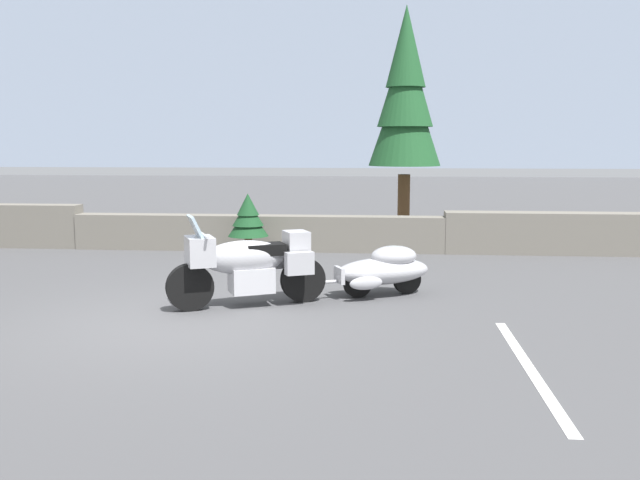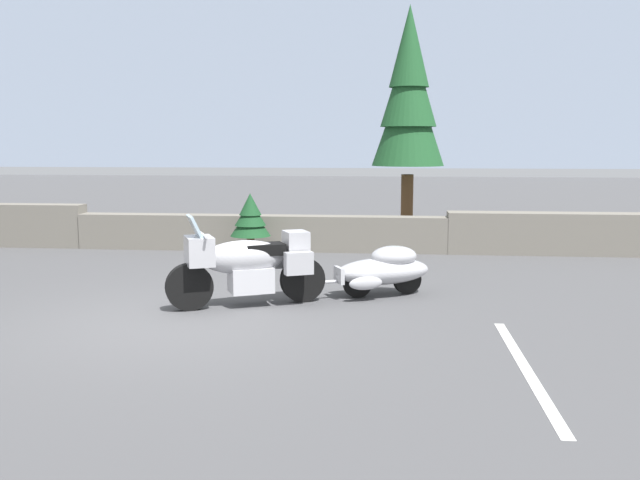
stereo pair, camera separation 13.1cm
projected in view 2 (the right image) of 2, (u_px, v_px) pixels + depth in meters
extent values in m
plane|color=#4C4C4F|center=(174.00, 322.00, 9.16)|extent=(80.00, 80.00, 0.00)
cube|color=slate|center=(261.00, 233.00, 15.21)|extent=(8.00, 0.48, 0.76)
cube|color=#99A8BF|center=(372.00, 104.00, 102.88)|extent=(240.00, 80.00, 16.00)
cylinder|color=black|center=(189.00, 287.00, 9.75)|extent=(0.66, 0.40, 0.66)
cylinder|color=black|center=(303.00, 280.00, 10.28)|extent=(0.66, 0.40, 0.66)
cube|color=silver|center=(251.00, 279.00, 10.02)|extent=(0.73, 0.65, 0.36)
ellipsoid|color=#B2B2B7|center=(244.00, 257.00, 9.94)|extent=(1.27, 0.90, 0.48)
cube|color=#B2B2B7|center=(199.00, 251.00, 9.73)|extent=(0.54, 0.62, 0.40)
cube|color=#9EB7C6|center=(195.00, 227.00, 9.67)|extent=(0.35, 0.48, 0.34)
cube|color=black|center=(264.00, 249.00, 10.03)|extent=(0.66, 0.56, 0.16)
cube|color=#B2B2B7|center=(296.00, 241.00, 10.16)|extent=(0.46, 0.50, 0.28)
cube|color=#B2B2B7|center=(299.00, 263.00, 9.91)|extent=(0.43, 0.31, 0.32)
cube|color=#B2B2B7|center=(287.00, 257.00, 10.47)|extent=(0.43, 0.31, 0.32)
cylinder|color=silver|center=(203.00, 234.00, 9.71)|extent=(0.33, 0.65, 0.04)
cylinder|color=silver|center=(192.00, 269.00, 9.73)|extent=(0.26, 0.17, 0.54)
cylinder|color=black|center=(358.00, 283.00, 10.57)|extent=(0.44, 0.27, 0.44)
cylinder|color=black|center=(407.00, 280.00, 10.83)|extent=(0.44, 0.27, 0.44)
ellipsoid|color=#B2B2B7|center=(383.00, 271.00, 10.68)|extent=(1.65, 1.24, 0.40)
ellipsoid|color=#B2B2B7|center=(394.00, 256.00, 10.70)|extent=(0.89, 0.81, 0.32)
cube|color=silver|center=(339.00, 275.00, 10.45)|extent=(0.19, 0.32, 0.24)
ellipsoid|color=#B2B2B7|center=(366.00, 283.00, 10.26)|extent=(0.53, 0.34, 0.20)
ellipsoid|color=#B2B2B7|center=(350.00, 275.00, 10.86)|extent=(0.53, 0.34, 0.20)
cylinder|color=silver|center=(314.00, 283.00, 10.34)|extent=(0.66, 0.34, 0.05)
cylinder|color=brown|center=(407.00, 208.00, 16.64)|extent=(0.29, 0.29, 1.58)
cone|color=#1E5128|center=(409.00, 112.00, 16.33)|extent=(1.69, 1.69, 2.49)
cone|color=#1E5128|center=(409.00, 79.00, 16.23)|extent=(1.31, 1.31, 2.18)
cone|color=#1E5128|center=(410.00, 46.00, 16.13)|extent=(0.93, 0.93, 1.87)
cylinder|color=brown|center=(251.00, 247.00, 14.41)|extent=(0.16, 0.16, 0.37)
cone|color=#194723|center=(250.00, 222.00, 14.34)|extent=(0.83, 0.83, 0.59)
cone|color=#194723|center=(250.00, 213.00, 14.31)|extent=(0.64, 0.64, 0.52)
cone|color=#194723|center=(250.00, 204.00, 14.29)|extent=(0.46, 0.46, 0.44)
cube|color=silver|center=(525.00, 368.00, 7.27)|extent=(0.12, 3.60, 0.01)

